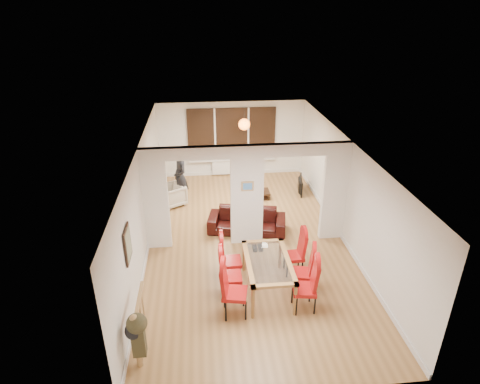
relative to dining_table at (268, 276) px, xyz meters
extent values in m
cube|color=olive|center=(-0.21, 2.00, -0.39)|extent=(5.00, 9.00, 0.01)
cube|color=white|center=(-0.21, 2.00, 0.91)|extent=(5.00, 0.18, 2.60)
cube|color=black|center=(-0.21, 6.44, 1.11)|extent=(3.00, 0.08, 1.80)
cube|color=white|center=(-0.21, 6.40, -0.09)|extent=(1.40, 0.08, 0.50)
sphere|color=orange|center=(0.09, 5.30, 1.76)|extent=(0.36, 0.36, 0.36)
cube|color=gray|center=(-2.68, -0.40, 1.21)|extent=(0.04, 0.52, 0.67)
cube|color=#4C8CD8|center=(-0.21, 1.90, 1.21)|extent=(0.30, 0.03, 0.25)
imported|color=black|center=(-0.14, 2.52, -0.09)|extent=(2.16, 1.19, 0.60)
imported|color=beige|center=(-2.21, 4.27, -0.06)|extent=(0.95, 0.96, 0.65)
imported|color=black|center=(-1.92, 4.41, 0.46)|extent=(0.72, 0.60, 1.69)
imported|color=black|center=(1.79, 4.76, -0.13)|extent=(0.89, 0.28, 0.51)
cylinder|color=#143F19|center=(0.15, 4.47, -0.01)|extent=(0.07, 0.07, 0.28)
imported|color=black|center=(0.10, 4.41, -0.12)|extent=(0.24, 0.24, 0.06)
camera|label=1|loc=(-1.27, -6.74, 5.19)|focal=30.00mm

